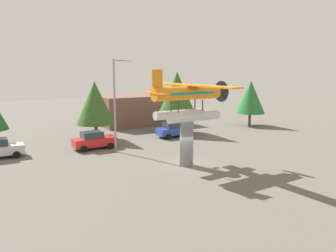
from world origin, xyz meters
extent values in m
plane|color=#605B54|center=(0.00, 0.00, 0.00)|extent=(140.00, 140.00, 0.00)
cylinder|color=slate|center=(0.00, 0.00, 1.91)|extent=(1.10, 1.10, 3.83)
cylinder|color=silver|center=(0.05, -1.00, 4.18)|extent=(4.83, 0.96, 0.70)
cylinder|color=#333338|center=(1.23, -0.43, 4.98)|extent=(0.11, 0.11, 0.90)
cylinder|color=#333338|center=(-1.17, -0.56, 4.98)|extent=(0.11, 0.11, 0.90)
cylinder|color=silver|center=(-0.05, 1.00, 4.18)|extent=(4.83, 0.96, 0.70)
cylinder|color=#333338|center=(1.17, 0.56, 4.98)|extent=(0.11, 0.11, 0.90)
cylinder|color=#333338|center=(-1.23, 0.43, 4.98)|extent=(0.11, 0.11, 0.90)
cylinder|color=orange|center=(0.00, 0.00, 5.98)|extent=(6.25, 1.43, 1.10)
cube|color=teal|center=(0.20, 0.01, 5.98)|extent=(4.40, 1.37, 0.20)
cone|color=#262628|center=(3.25, 0.18, 5.98)|extent=(0.75, 0.92, 0.88)
cylinder|color=black|center=(3.64, 0.20, 5.98)|extent=(0.14, 1.80, 1.80)
cube|color=orange|center=(0.40, 0.02, 6.59)|extent=(1.66, 10.44, 0.12)
cube|color=orange|center=(-2.80, -0.15, 6.08)|extent=(0.85, 2.83, 0.10)
cube|color=orange|center=(-2.80, -0.15, 7.18)|extent=(0.91, 0.17, 1.30)
cylinder|color=black|center=(-11.81, 9.55, 0.32)|extent=(0.64, 0.22, 0.64)
cylinder|color=black|center=(-11.81, 11.35, 0.32)|extent=(0.64, 0.22, 0.64)
cube|color=red|center=(-4.62, 9.59, 0.72)|extent=(4.20, 1.70, 0.80)
cube|color=#2D333D|center=(-4.87, 9.59, 1.44)|extent=(2.00, 1.56, 0.64)
cylinder|color=black|center=(-3.27, 8.69, 0.32)|extent=(0.64, 0.22, 0.64)
cylinder|color=black|center=(-3.27, 10.49, 0.32)|extent=(0.64, 0.22, 0.64)
cylinder|color=black|center=(-5.97, 8.69, 0.32)|extent=(0.64, 0.22, 0.64)
cylinder|color=black|center=(-5.97, 10.49, 0.32)|extent=(0.64, 0.22, 0.64)
cube|color=#2847B7|center=(5.38, 10.66, 0.72)|extent=(4.20, 1.70, 0.80)
cube|color=#2D333D|center=(5.13, 10.66, 1.44)|extent=(2.00, 1.56, 0.64)
cylinder|color=black|center=(6.73, 9.76, 0.32)|extent=(0.64, 0.22, 0.64)
cylinder|color=black|center=(6.73, 11.56, 0.32)|extent=(0.64, 0.22, 0.64)
cylinder|color=black|center=(4.03, 9.76, 0.32)|extent=(0.64, 0.22, 0.64)
cylinder|color=black|center=(4.03, 11.56, 0.32)|extent=(0.64, 0.22, 0.64)
cylinder|color=gray|center=(-3.25, 7.41, 4.38)|extent=(0.18, 0.18, 8.77)
cylinder|color=gray|center=(-2.45, 7.41, 8.67)|extent=(1.60, 0.12, 0.12)
cube|color=silver|center=(-1.75, 7.41, 8.62)|extent=(0.50, 0.28, 0.20)
cube|color=brown|center=(5.76, 22.00, 2.08)|extent=(11.03, 7.46, 4.16)
cylinder|color=brown|center=(-3.08, 13.71, 0.91)|extent=(0.36, 0.36, 1.82)
cone|color=#335B23|center=(-3.08, 13.71, 4.19)|extent=(4.28, 4.28, 4.75)
cylinder|color=brown|center=(6.88, 12.52, 1.09)|extent=(0.36, 0.36, 2.17)
cone|color=#335B23|center=(6.88, 12.52, 4.87)|extent=(4.86, 4.86, 5.40)
cylinder|color=brown|center=(18.83, 12.26, 0.88)|extent=(0.36, 0.36, 1.76)
cone|color=#287033|center=(18.83, 12.26, 4.03)|extent=(4.09, 4.09, 4.54)
camera|label=1|loc=(-14.92, -22.37, 7.83)|focal=35.95mm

